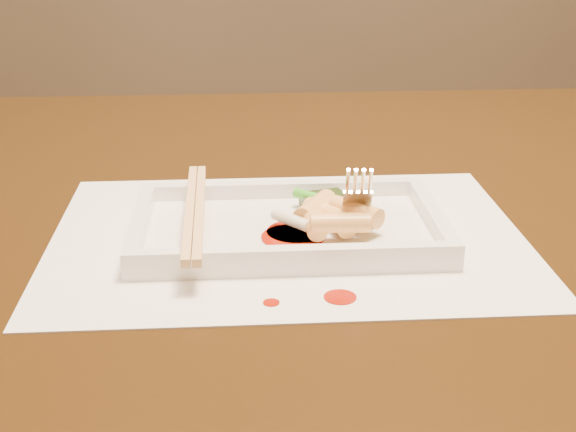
{
  "coord_description": "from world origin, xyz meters",
  "views": [
    {
      "loc": [
        -0.03,
        -0.71,
        1.02
      ],
      "look_at": [
        0.01,
        -0.08,
        0.77
      ],
      "focal_mm": 50.0,
      "sensor_mm": 36.0,
      "label": 1
    }
  ],
  "objects": [
    {
      "name": "chopstick_b",
      "position": [
        -0.07,
        -0.08,
        0.78
      ],
      "size": [
        0.01,
        0.21,
        0.01
      ],
      "primitive_type": "cube",
      "rotation": [
        0.0,
        0.0,
        0.02
      ],
      "color": "#E0B070",
      "rests_on": "plate_rim_near"
    },
    {
      "name": "fork",
      "position": [
        0.08,
        -0.06,
        0.83
      ],
      "size": [
        0.09,
        0.1,
        0.14
      ],
      "primitive_type": null,
      "color": "silver",
      "rests_on": "plate_base"
    },
    {
      "name": "sauce_splatter_a",
      "position": [
        0.04,
        -0.2,
        0.75
      ],
      "size": [
        0.02,
        0.02,
        0.0
      ],
      "primitive_type": "cylinder",
      "color": "#9C1304",
      "rests_on": "placemat"
    },
    {
      "name": "sauce_splatter_b",
      "position": [
        -0.01,
        -0.2,
        0.75
      ],
      "size": [
        0.01,
        0.01,
        0.0
      ],
      "primitive_type": "cylinder",
      "color": "#9C1304",
      "rests_on": "placemat"
    },
    {
      "name": "plate_rim_right",
      "position": [
        0.13,
        -0.08,
        0.77
      ],
      "size": [
        0.01,
        0.14,
        0.01
      ],
      "primitive_type": "cube",
      "color": "white",
      "rests_on": "plate_base"
    },
    {
      "name": "rice_cake_5",
      "position": [
        0.05,
        -0.11,
        0.78
      ],
      "size": [
        0.05,
        0.02,
        0.02
      ],
      "primitive_type": "cylinder",
      "rotation": [
        1.57,
        0.0,
        1.53
      ],
      "color": "#FFD077",
      "rests_on": "plate_base"
    },
    {
      "name": "plate_base",
      "position": [
        0.01,
        -0.08,
        0.76
      ],
      "size": [
        0.26,
        0.16,
        0.01
      ],
      "primitive_type": "cube",
      "color": "white",
      "rests_on": "placemat"
    },
    {
      "name": "plate_rim_left",
      "position": [
        -0.12,
        -0.08,
        0.77
      ],
      "size": [
        0.01,
        0.14,
        0.01
      ],
      "primitive_type": "cube",
      "color": "white",
      "rests_on": "plate_base"
    },
    {
      "name": "rice_cake_1",
      "position": [
        0.06,
        -0.08,
        0.77
      ],
      "size": [
        0.04,
        0.02,
        0.02
      ],
      "primitive_type": "cylinder",
      "rotation": [
        1.57,
        0.0,
        1.45
      ],
      "color": "#FFD077",
      "rests_on": "plate_base"
    },
    {
      "name": "sauce_blob_0",
      "position": [
        0.01,
        -0.1,
        0.76
      ],
      "size": [
        0.05,
        0.05,
        0.0
      ],
      "primitive_type": "cylinder",
      "color": "#9C1304",
      "rests_on": "plate_base"
    },
    {
      "name": "rice_cake_7",
      "position": [
        0.05,
        -0.09,
        0.77
      ],
      "size": [
        0.02,
        0.04,
        0.02
      ],
      "primitive_type": "cylinder",
      "rotation": [
        1.57,
        0.0,
        0.18
      ],
      "color": "#FFD077",
      "rests_on": "plate_base"
    },
    {
      "name": "rice_cake_6",
      "position": [
        0.03,
        -0.07,
        0.77
      ],
      "size": [
        0.04,
        0.05,
        0.02
      ],
      "primitive_type": "cylinder",
      "rotation": [
        1.57,
        0.0,
        2.62
      ],
      "color": "#FFD077",
      "rests_on": "plate_base"
    },
    {
      "name": "placemat",
      "position": [
        0.01,
        -0.08,
        0.75
      ],
      "size": [
        0.4,
        0.3,
        0.0
      ],
      "primitive_type": "cube",
      "color": "white",
      "rests_on": "table"
    },
    {
      "name": "sauce_blob_1",
      "position": [
        0.01,
        -0.09,
        0.76
      ],
      "size": [
        0.05,
        0.05,
        0.0
      ],
      "primitive_type": "cylinder",
      "color": "#9C1304",
      "rests_on": "plate_base"
    },
    {
      "name": "rice_cake_0",
      "position": [
        0.04,
        -0.08,
        0.77
      ],
      "size": [
        0.04,
        0.05,
        0.02
      ],
      "primitive_type": "cylinder",
      "rotation": [
        1.57,
        0.0,
        0.6
      ],
      "color": "#FFD077",
      "rests_on": "plate_base"
    },
    {
      "name": "veg_piece",
      "position": [
        0.04,
        -0.04,
        0.77
      ],
      "size": [
        0.04,
        0.04,
        0.01
      ],
      "primitive_type": "cube",
      "rotation": [
        0.0,
        0.0,
        0.26
      ],
      "color": "black",
      "rests_on": "plate_base"
    },
    {
      "name": "chopstick_a",
      "position": [
        -0.07,
        -0.08,
        0.78
      ],
      "size": [
        0.01,
        0.21,
        0.01
      ],
      "primitive_type": "cube",
      "rotation": [
        0.0,
        0.0,
        0.02
      ],
      "color": "#E0B070",
      "rests_on": "plate_rim_near"
    },
    {
      "name": "rice_cake_2",
      "position": [
        0.06,
        -0.09,
        0.78
      ],
      "size": [
        0.04,
        0.05,
        0.02
      ],
      "primitive_type": "cylinder",
      "rotation": [
        1.57,
        0.0,
        0.75
      ],
      "color": "#FFD077",
      "rests_on": "plate_base"
    },
    {
      "name": "rice_cake_4",
      "position": [
        0.03,
        -0.09,
        0.77
      ],
      "size": [
        0.02,
        0.05,
        0.02
      ],
      "primitive_type": "cylinder",
      "rotation": [
        1.57,
        0.0,
        0.04
      ],
      "color": "#FFD077",
      "rests_on": "plate_base"
    },
    {
      "name": "table",
      "position": [
        0.0,
        0.0,
        0.65
      ],
      "size": [
        1.4,
        0.9,
        0.75
      ],
      "color": "black",
      "rests_on": "ground"
    },
    {
      "name": "plate_rim_far",
      "position": [
        0.01,
        -0.01,
        0.77
      ],
      "size": [
        0.26,
        0.01,
        0.01
      ],
      "primitive_type": "cube",
      "color": "white",
      "rests_on": "plate_base"
    },
    {
      "name": "plate_rim_near",
      "position": [
        0.01,
        -0.15,
        0.77
      ],
      "size": [
        0.26,
        0.01,
        0.01
      ],
      "primitive_type": "cube",
      "color": "white",
      "rests_on": "plate_base"
    },
    {
      "name": "rice_cake_3",
      "position": [
        0.05,
        -0.08,
        0.77
      ],
      "size": [
        0.02,
        0.05,
        0.02
      ],
      "primitive_type": "cylinder",
      "rotation": [
        1.57,
        0.0,
        0.17
      ],
      "color": "#FFD077",
      "rests_on": "plate_base"
    },
    {
      "name": "scallion_green",
      "position": [
        0.05,
        -0.06,
        0.77
      ],
      "size": [
        0.07,
        0.06,
        0.01
      ],
      "primitive_type": "cylinder",
      "rotation": [
        1.57,
        0.0,
        0.85
      ],
      "color": "green",
      "rests_on": "plate_base"
    },
    {
      "name": "scallion_white",
      "position": [
        0.01,
        -0.09,
        0.77
      ],
      "size": [
        0.03,
        0.04,
        0.01
      ],
      "primitive_type": "cylinder",
      "rotation": [
        1.57,
        0.0,
        0.71
      ],
      "color": "#EAEACC",
      "rests_on": "plate_base"
    }
  ]
}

